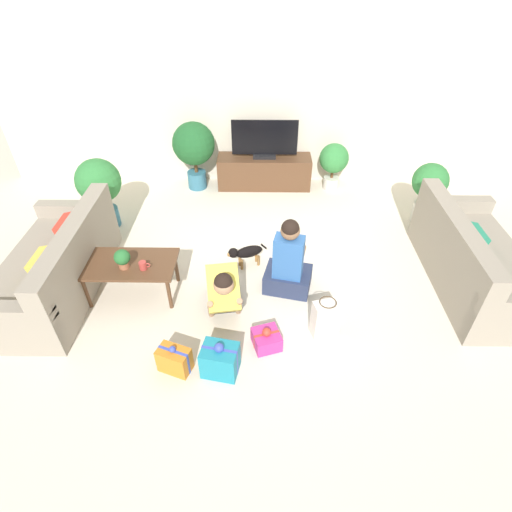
{
  "coord_description": "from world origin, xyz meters",
  "views": [
    {
      "loc": [
        -0.07,
        -3.57,
        3.2
      ],
      "look_at": [
        -0.12,
        -0.1,
        0.45
      ],
      "focal_mm": 28.0,
      "sensor_mm": 36.0,
      "label": 1
    }
  ],
  "objects_px": {
    "potted_plant_back_left": "(194,147)",
    "tv_console": "(264,172)",
    "gift_box_b": "(266,339)",
    "potted_plant_corner_left": "(99,185)",
    "tabletop_plant": "(122,258)",
    "gift_bag_a": "(326,318)",
    "potted_plant_corner_right": "(429,186)",
    "potted_plant_back_right": "(334,161)",
    "person_sitting": "(288,265)",
    "gift_box_a": "(220,360)",
    "sofa_left": "(56,269)",
    "coffee_table": "(130,267)",
    "person_kneeling": "(223,289)",
    "tv": "(265,141)",
    "mug": "(143,265)",
    "gift_box_c": "(174,360)",
    "dog": "(246,252)",
    "sofa_right": "(473,262)"
  },
  "relations": [
    {
      "from": "potted_plant_back_left",
      "to": "tv_console",
      "type": "bearing_deg",
      "value": 2.62
    },
    {
      "from": "tv_console",
      "to": "gift_box_b",
      "type": "xyz_separation_m",
      "value": [
        0.02,
        -3.32,
        -0.17
      ]
    },
    {
      "from": "potted_plant_corner_left",
      "to": "tabletop_plant",
      "type": "xyz_separation_m",
      "value": [
        0.7,
        -1.47,
        -0.06
      ]
    },
    {
      "from": "gift_bag_a",
      "to": "gift_box_b",
      "type": "bearing_deg",
      "value": -164.07
    },
    {
      "from": "potted_plant_corner_right",
      "to": "potted_plant_back_right",
      "type": "bearing_deg",
      "value": 140.62
    },
    {
      "from": "potted_plant_corner_right",
      "to": "potted_plant_back_right",
      "type": "xyz_separation_m",
      "value": [
        -1.16,
        0.95,
        -0.09
      ]
    },
    {
      "from": "person_sitting",
      "to": "potted_plant_corner_left",
      "type": "bearing_deg",
      "value": -14.82
    },
    {
      "from": "gift_box_a",
      "to": "gift_bag_a",
      "type": "relative_size",
      "value": 0.85
    },
    {
      "from": "potted_plant_corner_left",
      "to": "potted_plant_back_left",
      "type": "relative_size",
      "value": 0.93
    },
    {
      "from": "sofa_left",
      "to": "coffee_table",
      "type": "relative_size",
      "value": 1.92
    },
    {
      "from": "sofa_left",
      "to": "person_kneeling",
      "type": "height_order",
      "value": "sofa_left"
    },
    {
      "from": "potted_plant_back_right",
      "to": "potted_plant_corner_left",
      "type": "bearing_deg",
      "value": -161.03
    },
    {
      "from": "tv",
      "to": "mug",
      "type": "distance_m",
      "value": 2.99
    },
    {
      "from": "gift_box_c",
      "to": "tv",
      "type": "bearing_deg",
      "value": 76.83
    },
    {
      "from": "tv",
      "to": "potted_plant_corner_right",
      "type": "height_order",
      "value": "tv"
    },
    {
      "from": "tv",
      "to": "coffee_table",
      "type": "bearing_deg",
      "value": -119.9
    },
    {
      "from": "tv_console",
      "to": "person_kneeling",
      "type": "xyz_separation_m",
      "value": [
        -0.44,
        -2.87,
        0.08
      ]
    },
    {
      "from": "potted_plant_back_right",
      "to": "dog",
      "type": "xyz_separation_m",
      "value": [
        -1.32,
        -2.03,
        -0.26
      ]
    },
    {
      "from": "person_sitting",
      "to": "tabletop_plant",
      "type": "height_order",
      "value": "person_sitting"
    },
    {
      "from": "gift_bag_a",
      "to": "potted_plant_back_right",
      "type": "bearing_deg",
      "value": 81.15
    },
    {
      "from": "gift_box_c",
      "to": "sofa_right",
      "type": "bearing_deg",
      "value": 21.56
    },
    {
      "from": "tv_console",
      "to": "potted_plant_corner_right",
      "type": "xyz_separation_m",
      "value": [
        2.25,
        -1.0,
        0.31
      ]
    },
    {
      "from": "sofa_left",
      "to": "mug",
      "type": "bearing_deg",
      "value": 81.31
    },
    {
      "from": "person_sitting",
      "to": "potted_plant_corner_right",
      "type": "bearing_deg",
      "value": -130.57
    },
    {
      "from": "tv",
      "to": "person_sitting",
      "type": "height_order",
      "value": "tv"
    },
    {
      "from": "gift_box_c",
      "to": "tabletop_plant",
      "type": "height_order",
      "value": "tabletop_plant"
    },
    {
      "from": "sofa_right",
      "to": "gift_box_b",
      "type": "bearing_deg",
      "value": 112.51
    },
    {
      "from": "person_kneeling",
      "to": "tabletop_plant",
      "type": "bearing_deg",
      "value": 159.78
    },
    {
      "from": "tv",
      "to": "sofa_right",
      "type": "bearing_deg",
      "value": -44.16
    },
    {
      "from": "sofa_right",
      "to": "person_sitting",
      "type": "bearing_deg",
      "value": 94.03
    },
    {
      "from": "tv_console",
      "to": "potted_plant_corner_left",
      "type": "bearing_deg",
      "value": -151.8
    },
    {
      "from": "mug",
      "to": "tabletop_plant",
      "type": "height_order",
      "value": "tabletop_plant"
    },
    {
      "from": "potted_plant_corner_left",
      "to": "potted_plant_corner_right",
      "type": "bearing_deg",
      "value": 2.34
    },
    {
      "from": "tabletop_plant",
      "to": "gift_bag_a",
      "type": "bearing_deg",
      "value": -13.14
    },
    {
      "from": "person_kneeling",
      "to": "gift_box_a",
      "type": "bearing_deg",
      "value": -97.15
    },
    {
      "from": "gift_box_c",
      "to": "mug",
      "type": "relative_size",
      "value": 2.85
    },
    {
      "from": "potted_plant_corner_left",
      "to": "gift_box_c",
      "type": "distance_m",
      "value": 2.83
    },
    {
      "from": "potted_plant_back_right",
      "to": "gift_box_a",
      "type": "bearing_deg",
      "value": -112.87
    },
    {
      "from": "sofa_left",
      "to": "dog",
      "type": "height_order",
      "value": "sofa_left"
    },
    {
      "from": "sofa_left",
      "to": "tv_console",
      "type": "height_order",
      "value": "sofa_left"
    },
    {
      "from": "potted_plant_back_right",
      "to": "gift_box_c",
      "type": "xyz_separation_m",
      "value": [
        -1.94,
        -3.56,
        -0.34
      ]
    },
    {
      "from": "potted_plant_corner_right",
      "to": "tv_console",
      "type": "bearing_deg",
      "value": 156.01
    },
    {
      "from": "potted_plant_corner_right",
      "to": "person_kneeling",
      "type": "distance_m",
      "value": 3.28
    },
    {
      "from": "person_kneeling",
      "to": "gift_bag_a",
      "type": "bearing_deg",
      "value": -23.88
    },
    {
      "from": "coffee_table",
      "to": "potted_plant_back_right",
      "type": "relative_size",
      "value": 1.36
    },
    {
      "from": "sofa_left",
      "to": "sofa_right",
      "type": "relative_size",
      "value": 1.0
    },
    {
      "from": "sofa_right",
      "to": "person_sitting",
      "type": "distance_m",
      "value": 2.14
    },
    {
      "from": "potted_plant_back_left",
      "to": "dog",
      "type": "distance_m",
      "value": 2.26
    },
    {
      "from": "gift_box_b",
      "to": "potted_plant_corner_right",
      "type": "bearing_deg",
      "value": 45.98
    },
    {
      "from": "coffee_table",
      "to": "sofa_left",
      "type": "bearing_deg",
      "value": 175.5
    }
  ]
}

